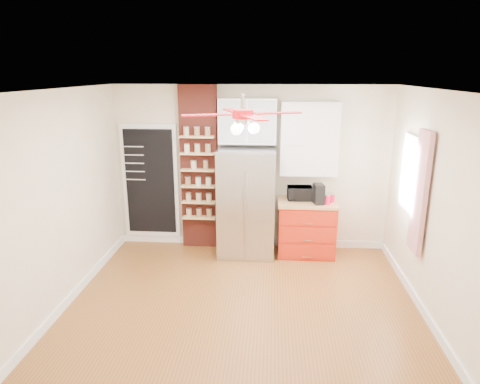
# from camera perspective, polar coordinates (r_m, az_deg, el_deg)

# --- Properties ---
(floor) EXTENTS (4.50, 4.50, 0.00)m
(floor) POSITION_cam_1_polar(r_m,az_deg,el_deg) (5.70, 0.33, -14.77)
(floor) COLOR brown
(floor) RESTS_ON ground
(ceiling) EXTENTS (4.50, 4.50, 0.00)m
(ceiling) POSITION_cam_1_polar(r_m,az_deg,el_deg) (4.91, 0.38, 13.50)
(ceiling) COLOR white
(ceiling) RESTS_ON wall_back
(wall_back) EXTENTS (4.50, 0.02, 2.70)m
(wall_back) POSITION_cam_1_polar(r_m,az_deg,el_deg) (7.07, 1.48, 3.17)
(wall_back) COLOR beige
(wall_back) RESTS_ON floor
(wall_front) EXTENTS (4.50, 0.02, 2.70)m
(wall_front) POSITION_cam_1_polar(r_m,az_deg,el_deg) (3.30, -2.12, -12.22)
(wall_front) COLOR beige
(wall_front) RESTS_ON floor
(wall_left) EXTENTS (0.02, 4.00, 2.70)m
(wall_left) POSITION_cam_1_polar(r_m,az_deg,el_deg) (5.75, -22.64, -1.07)
(wall_left) COLOR beige
(wall_left) RESTS_ON floor
(wall_right) EXTENTS (0.02, 4.00, 2.70)m
(wall_right) POSITION_cam_1_polar(r_m,az_deg,el_deg) (5.47, 24.58, -2.09)
(wall_right) COLOR beige
(wall_right) RESTS_ON floor
(chalkboard) EXTENTS (0.95, 0.05, 1.95)m
(chalkboard) POSITION_cam_1_polar(r_m,az_deg,el_deg) (7.37, -11.86, 1.36)
(chalkboard) COLOR white
(chalkboard) RESTS_ON wall_back
(brick_pillar) EXTENTS (0.60, 0.16, 2.70)m
(brick_pillar) POSITION_cam_1_polar(r_m,az_deg,el_deg) (7.08, -5.44, 3.13)
(brick_pillar) COLOR maroon
(brick_pillar) RESTS_ON floor
(fridge) EXTENTS (0.90, 0.70, 1.75)m
(fridge) POSITION_cam_1_polar(r_m,az_deg,el_deg) (6.84, 0.88, -1.39)
(fridge) COLOR #B8B9BD
(fridge) RESTS_ON floor
(upper_glass_cabinet) EXTENTS (0.90, 0.35, 0.70)m
(upper_glass_cabinet) POSITION_cam_1_polar(r_m,az_deg,el_deg) (6.77, 1.03, 9.47)
(upper_glass_cabinet) COLOR white
(upper_glass_cabinet) RESTS_ON wall_back
(red_cabinet) EXTENTS (0.94, 0.64, 0.90)m
(red_cabinet) POSITION_cam_1_polar(r_m,az_deg,el_deg) (7.04, 8.83, -4.72)
(red_cabinet) COLOR #B4210E
(red_cabinet) RESTS_ON floor
(upper_shelf_unit) EXTENTS (0.90, 0.30, 1.15)m
(upper_shelf_unit) POSITION_cam_1_polar(r_m,az_deg,el_deg) (6.84, 9.23, 7.02)
(upper_shelf_unit) COLOR white
(upper_shelf_unit) RESTS_ON wall_back
(window) EXTENTS (0.04, 0.75, 1.05)m
(window) POSITION_cam_1_polar(r_m,az_deg,el_deg) (6.24, 21.88, 2.18)
(window) COLOR white
(window) RESTS_ON wall_right
(curtain) EXTENTS (0.06, 0.40, 1.55)m
(curtain) POSITION_cam_1_polar(r_m,az_deg,el_deg) (5.74, 22.88, -0.07)
(curtain) COLOR #AA1622
(curtain) RESTS_ON wall_right
(ceiling_fan) EXTENTS (1.40, 1.40, 0.44)m
(ceiling_fan) POSITION_cam_1_polar(r_m,az_deg,el_deg) (4.92, 0.38, 10.29)
(ceiling_fan) COLOR silver
(ceiling_fan) RESTS_ON ceiling
(toaster_oven) EXTENTS (0.41, 0.29, 0.22)m
(toaster_oven) POSITION_cam_1_polar(r_m,az_deg,el_deg) (6.94, 7.96, -0.15)
(toaster_oven) COLOR black
(toaster_oven) RESTS_ON red_cabinet
(coffee_maker) EXTENTS (0.18, 0.24, 0.31)m
(coffee_maker) POSITION_cam_1_polar(r_m,az_deg,el_deg) (6.76, 10.42, -0.25)
(coffee_maker) COLOR black
(coffee_maker) RESTS_ON red_cabinet
(canister_left) EXTENTS (0.13, 0.13, 0.14)m
(canister_left) POSITION_cam_1_polar(r_m,az_deg,el_deg) (6.78, 11.53, -1.01)
(canister_left) COLOR red
(canister_left) RESTS_ON red_cabinet
(canister_right) EXTENTS (0.14, 0.14, 0.13)m
(canister_right) POSITION_cam_1_polar(r_m,az_deg,el_deg) (6.91, 12.07, -0.77)
(canister_right) COLOR #BC0A29
(canister_right) RESTS_ON red_cabinet
(pantry_jar_oats) EXTENTS (0.11, 0.11, 0.13)m
(pantry_jar_oats) POSITION_cam_1_polar(r_m,az_deg,el_deg) (6.96, -6.20, 3.61)
(pantry_jar_oats) COLOR beige
(pantry_jar_oats) RESTS_ON brick_pillar
(pantry_jar_beans) EXTENTS (0.10, 0.10, 0.13)m
(pantry_jar_beans) POSITION_cam_1_polar(r_m,az_deg,el_deg) (6.93, -4.59, 3.60)
(pantry_jar_beans) COLOR olive
(pantry_jar_beans) RESTS_ON brick_pillar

